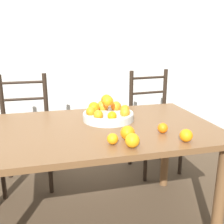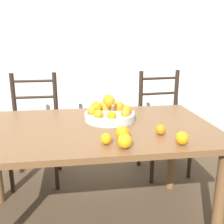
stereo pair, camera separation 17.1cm
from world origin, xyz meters
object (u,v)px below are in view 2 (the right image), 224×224
(orange_loose_1, at_px, (161,130))
(chair_left, at_px, (35,132))
(orange_loose_0, at_px, (106,139))
(orange_loose_3, at_px, (182,138))
(orange_loose_2, at_px, (123,133))
(orange_loose_4, at_px, (125,141))
(fruit_bowl, at_px, (110,113))
(chair_right, at_px, (163,126))

(orange_loose_1, bearing_deg, chair_left, 132.85)
(orange_loose_0, height_order, orange_loose_3, orange_loose_3)
(orange_loose_1, relative_size, orange_loose_2, 0.75)
(orange_loose_3, height_order, orange_loose_4, orange_loose_4)
(orange_loose_2, height_order, chair_left, chair_left)
(orange_loose_0, height_order, orange_loose_4, orange_loose_4)
(fruit_bowl, relative_size, orange_loose_0, 5.78)
(fruit_bowl, bearing_deg, chair_left, 135.65)
(orange_loose_1, xyz_separation_m, chair_right, (0.35, 0.94, -0.31))
(chair_left, bearing_deg, orange_loose_0, -62.51)
(orange_loose_0, xyz_separation_m, chair_left, (-0.53, 1.03, -0.31))
(fruit_bowl, relative_size, orange_loose_3, 4.93)
(orange_loose_0, relative_size, orange_loose_1, 0.99)
(orange_loose_4, distance_m, chair_right, 1.29)
(orange_loose_0, distance_m, orange_loose_3, 0.41)
(orange_loose_2, bearing_deg, orange_loose_3, -19.40)
(chair_left, bearing_deg, orange_loose_1, -46.89)
(orange_loose_2, distance_m, chair_left, 1.21)
(chair_right, bearing_deg, fruit_bowl, -140.83)
(orange_loose_0, xyz_separation_m, chair_right, (0.68, 1.03, -0.31))
(orange_loose_4, height_order, chair_right, chair_right)
(orange_loose_0, xyz_separation_m, orange_loose_4, (0.09, -0.07, 0.01))
(orange_loose_4, height_order, chair_left, chair_left)
(fruit_bowl, bearing_deg, orange_loose_0, -100.08)
(orange_loose_1, distance_m, orange_loose_3, 0.17)
(chair_right, bearing_deg, orange_loose_4, -123.74)
(fruit_bowl, xyz_separation_m, orange_loose_0, (-0.08, -0.44, -0.02))
(orange_loose_0, bearing_deg, orange_loose_4, -36.70)
(fruit_bowl, xyz_separation_m, orange_loose_4, (0.01, -0.50, -0.01))
(orange_loose_1, height_order, chair_left, chair_left)
(chair_left, bearing_deg, orange_loose_3, -49.32)
(orange_loose_1, bearing_deg, fruit_bowl, 127.25)
(orange_loose_0, distance_m, orange_loose_1, 0.35)
(orange_loose_0, distance_m, chair_right, 1.28)
(orange_loose_2, bearing_deg, orange_loose_4, -94.64)
(chair_left, bearing_deg, orange_loose_2, -57.25)
(orange_loose_3, bearing_deg, chair_left, 130.41)
(fruit_bowl, bearing_deg, chair_right, 44.44)
(orange_loose_0, distance_m, chair_left, 1.20)
(orange_loose_0, xyz_separation_m, orange_loose_1, (0.34, 0.10, 0.00))
(fruit_bowl, height_order, orange_loose_4, fruit_bowl)
(fruit_bowl, height_order, orange_loose_1, fruit_bowl)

